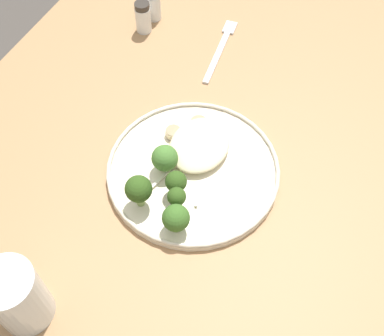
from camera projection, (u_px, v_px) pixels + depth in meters
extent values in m
plane|color=#47423D|center=(204.00, 317.00, 1.44)|extent=(6.00, 6.00, 0.00)
cube|color=#9E754C|center=(213.00, 186.00, 0.84)|extent=(1.40, 1.00, 0.04)
cube|color=olive|center=(165.00, 43.00, 1.58)|extent=(0.06, 0.06, 0.70)
cylinder|color=beige|center=(192.00, 173.00, 0.83)|extent=(0.29, 0.29, 0.01)
torus|color=beige|center=(192.00, 170.00, 0.82)|extent=(0.29, 0.29, 0.01)
ellipsoid|color=beige|center=(200.00, 145.00, 0.84)|extent=(0.12, 0.10, 0.03)
cylinder|color=#E5C689|center=(206.00, 146.00, 0.84)|extent=(0.02, 0.02, 0.01)
cylinder|color=#958159|center=(207.00, 144.00, 0.83)|extent=(0.02, 0.02, 0.00)
cylinder|color=beige|center=(199.00, 123.00, 0.87)|extent=(0.03, 0.03, 0.01)
cylinder|color=#988766|center=(199.00, 121.00, 0.87)|extent=(0.03, 0.03, 0.00)
cylinder|color=#DBB77A|center=(177.00, 146.00, 0.84)|extent=(0.03, 0.03, 0.01)
cylinder|color=#8E774F|center=(177.00, 144.00, 0.84)|extent=(0.02, 0.02, 0.00)
cylinder|color=beige|center=(173.00, 132.00, 0.86)|extent=(0.03, 0.03, 0.01)
cylinder|color=#988766|center=(173.00, 130.00, 0.85)|extent=(0.03, 0.03, 0.00)
cylinder|color=#89A356|center=(176.00, 190.00, 0.79)|extent=(0.02, 0.02, 0.02)
sphere|color=#2D4C19|center=(176.00, 182.00, 0.77)|extent=(0.03, 0.03, 0.03)
cylinder|color=#89A356|center=(140.00, 199.00, 0.78)|extent=(0.02, 0.02, 0.03)
sphere|color=#2D4C19|center=(138.00, 189.00, 0.75)|extent=(0.04, 0.04, 0.04)
cylinder|color=#89A356|center=(177.00, 204.00, 0.77)|extent=(0.01, 0.01, 0.03)
sphere|color=#2D4C19|center=(177.00, 196.00, 0.75)|extent=(0.03, 0.03, 0.03)
cylinder|color=#89A356|center=(165.00, 167.00, 0.82)|extent=(0.02, 0.02, 0.02)
sphere|color=#42702D|center=(165.00, 158.00, 0.80)|extent=(0.04, 0.04, 0.04)
cylinder|color=#7A994C|center=(176.00, 226.00, 0.76)|extent=(0.02, 0.02, 0.02)
sphere|color=#386023|center=(176.00, 218.00, 0.74)|extent=(0.04, 0.04, 0.04)
cube|color=silver|center=(200.00, 194.00, 0.80)|extent=(0.05, 0.01, 0.00)
cube|color=silver|center=(155.00, 183.00, 0.81)|extent=(0.06, 0.02, 0.00)
cylinder|color=silver|center=(17.00, 297.00, 0.66)|extent=(0.08, 0.08, 0.12)
cylinder|color=beige|center=(22.00, 303.00, 0.68)|extent=(0.07, 0.07, 0.07)
cube|color=silver|center=(217.00, 57.00, 0.99)|extent=(0.15, 0.03, 0.00)
cube|color=silver|center=(230.00, 27.00, 1.04)|extent=(0.04, 0.03, 0.00)
cylinder|color=white|center=(153.00, 7.00, 1.04)|extent=(0.03, 0.03, 0.05)
cylinder|color=white|center=(143.00, 19.00, 1.01)|extent=(0.03, 0.03, 0.05)
cylinder|color=#332D28|center=(142.00, 6.00, 0.99)|extent=(0.03, 0.03, 0.01)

